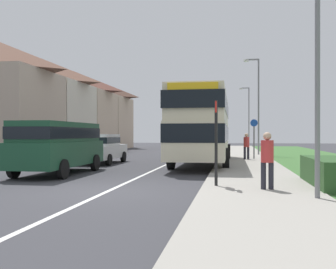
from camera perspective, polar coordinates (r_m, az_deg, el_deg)
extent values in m
plane|color=#38383D|center=(11.24, -8.69, -8.21)|extent=(120.00, 120.00, 0.00)
cube|color=silver|center=(18.95, -1.07, -4.82)|extent=(0.14, 60.00, 0.01)
cube|color=#9E998E|center=(16.65, 12.04, -5.31)|extent=(3.20, 68.00, 0.12)
cube|color=#2D5128|center=(12.41, 22.74, -5.34)|extent=(1.10, 3.54, 0.90)
cube|color=beige|center=(20.73, 5.24, -0.75)|extent=(2.50, 11.31, 1.65)
cube|color=beige|center=(20.77, 5.24, 3.67)|extent=(2.45, 11.08, 1.55)
cube|color=black|center=(20.73, 5.24, 0.16)|extent=(2.52, 11.36, 0.76)
cube|color=black|center=(20.78, 5.24, 3.88)|extent=(2.52, 11.36, 0.72)
cube|color=gold|center=(15.26, 3.64, 6.85)|extent=(2.00, 0.08, 0.44)
cylinder|color=black|center=(24.37, 2.92, -2.57)|extent=(0.30, 1.00, 1.00)
cylinder|color=black|center=(24.20, 8.82, -2.59)|extent=(0.30, 1.00, 1.00)
cylinder|color=black|center=(17.82, 0.46, -3.53)|extent=(0.30, 1.00, 1.00)
cylinder|color=black|center=(17.60, 8.54, -3.58)|extent=(0.30, 1.00, 1.00)
cube|color=#19472D|center=(16.23, -15.87, -2.70)|extent=(1.95, 5.31, 0.95)
cube|color=#19472D|center=(16.22, -15.87, 0.35)|extent=(1.72, 4.88, 0.78)
cube|color=black|center=(16.21, -15.87, 0.21)|extent=(1.76, 4.93, 0.44)
cylinder|color=black|center=(18.16, -16.37, -3.91)|extent=(0.20, 0.72, 0.72)
cylinder|color=black|center=(17.41, -10.69, -4.08)|extent=(0.20, 0.72, 0.72)
cylinder|color=black|center=(15.27, -21.79, -4.66)|extent=(0.20, 0.72, 0.72)
cylinder|color=black|center=(14.37, -15.25, -4.96)|extent=(0.20, 0.72, 0.72)
cube|color=silver|center=(21.60, -9.84, -2.48)|extent=(1.80, 4.29, 0.72)
cube|color=silver|center=(21.38, -10.04, -0.75)|extent=(1.59, 2.36, 0.59)
cube|color=black|center=(21.38, -10.04, -0.83)|extent=(1.62, 2.38, 0.33)
cylinder|color=black|center=(23.17, -10.81, -3.20)|extent=(0.20, 0.60, 0.60)
cylinder|color=black|center=(22.62, -6.61, -3.28)|extent=(0.20, 0.60, 0.60)
cylinder|color=black|center=(20.70, -13.38, -3.59)|extent=(0.20, 0.60, 0.60)
cylinder|color=black|center=(20.08, -8.72, -3.70)|extent=(0.20, 0.60, 0.60)
cylinder|color=#23232D|center=(10.85, 13.89, -6.25)|extent=(0.14, 0.14, 0.85)
cylinder|color=#23232D|center=(10.87, 14.95, -6.24)|extent=(0.14, 0.14, 0.85)
cylinder|color=#BF3333|center=(10.80, 14.42, -2.42)|extent=(0.34, 0.34, 0.60)
sphere|color=tan|center=(10.79, 14.43, -0.24)|extent=(0.22, 0.22, 0.22)
cylinder|color=#23232D|center=(23.40, 11.25, -2.86)|extent=(0.14, 0.14, 0.85)
cylinder|color=#23232D|center=(23.40, 11.74, -2.86)|extent=(0.14, 0.14, 0.85)
cylinder|color=#BF3333|center=(23.37, 11.50, -1.09)|extent=(0.34, 0.34, 0.60)
sphere|color=tan|center=(23.37, 11.50, -0.08)|extent=(0.22, 0.22, 0.22)
cylinder|color=black|center=(11.30, 7.11, -1.54)|extent=(0.09, 0.09, 2.60)
cube|color=red|center=(11.33, 7.11, 4.03)|extent=(0.04, 0.44, 0.32)
cube|color=black|center=(11.32, 7.11, -0.28)|extent=(0.06, 0.52, 0.68)
cylinder|color=slate|center=(24.07, 12.57, -1.29)|extent=(0.08, 0.08, 2.10)
cylinder|color=blue|center=(24.08, 12.57, 1.68)|extent=(0.44, 0.03, 0.44)
cylinder|color=slate|center=(10.03, 21.18, 14.94)|extent=(0.12, 0.12, 8.38)
cylinder|color=slate|center=(29.23, 13.21, 3.91)|extent=(0.12, 0.12, 7.17)
cube|color=slate|center=(29.65, 12.33, 10.74)|extent=(0.90, 0.10, 0.10)
cube|color=silver|center=(29.62, 11.44, 10.62)|extent=(0.36, 0.20, 0.14)
cylinder|color=slate|center=(45.30, 11.84, 2.41)|extent=(0.12, 0.12, 6.97)
cube|color=slate|center=(45.56, 11.28, 6.74)|extent=(0.90, 0.10, 0.10)
cube|color=silver|center=(45.54, 10.71, 6.65)|extent=(0.36, 0.20, 0.14)
cube|color=beige|center=(33.54, -18.18, 2.22)|extent=(7.33, 6.26, 5.77)
pyramid|color=brown|center=(33.92, -18.18, 8.88)|extent=(7.33, 6.26, 2.10)
cube|color=#C1A88E|center=(39.30, -13.84, 1.90)|extent=(7.33, 6.26, 5.77)
pyramid|color=brown|center=(39.62, -13.84, 7.60)|extent=(7.33, 6.26, 2.10)
cube|color=#C1A88E|center=(45.23, -10.62, 1.66)|extent=(7.33, 6.26, 5.77)
pyramid|color=#4C3328|center=(45.51, -10.62, 6.62)|extent=(7.33, 6.26, 2.10)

